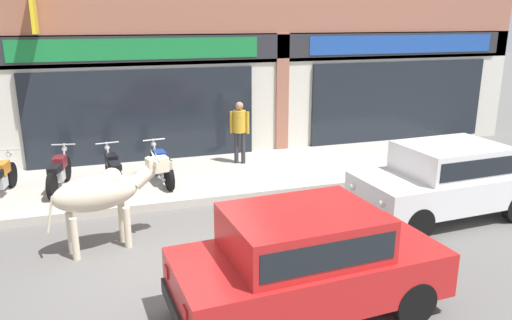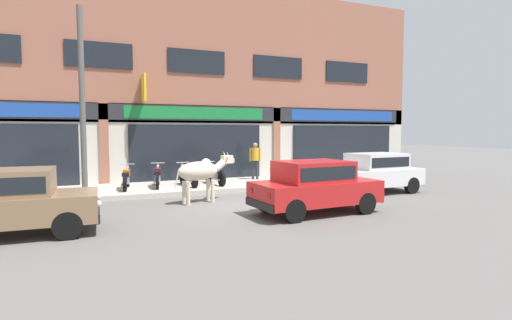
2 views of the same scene
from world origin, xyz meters
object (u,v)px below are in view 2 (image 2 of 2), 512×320
(motorcycle_0, at_px, (126,178))
(pedestrian, at_px, (255,157))
(motorcycle_1, at_px, (158,177))
(motorcycle_3, at_px, (215,175))
(car_2, at_px, (8,199))
(car_0, at_px, (375,171))
(car_1, at_px, (315,184))
(cow, at_px, (201,171))
(motorcycle_2, at_px, (188,176))
(utility_pole, at_px, (82,102))

(motorcycle_0, height_order, pedestrian, pedestrian)
(motorcycle_0, distance_m, motorcycle_1, 1.15)
(motorcycle_0, distance_m, pedestrian, 5.56)
(motorcycle_3, height_order, pedestrian, pedestrian)
(car_2, distance_m, pedestrian, 10.34)
(car_0, bearing_deg, motorcycle_1, 153.88)
(car_1, bearing_deg, car_0, 29.73)
(motorcycle_1, bearing_deg, motorcycle_3, -4.61)
(motorcycle_3, bearing_deg, car_0, -33.73)
(cow, distance_m, motorcycle_2, 2.88)
(cow, relative_size, car_1, 0.57)
(cow, relative_size, motorcycle_1, 1.18)
(cow, height_order, motorcycle_1, cow)
(cow, bearing_deg, pedestrian, 47.12)
(pedestrian, relative_size, utility_pole, 0.26)
(motorcycle_0, height_order, motorcycle_2, same)
(motorcycle_1, relative_size, motorcycle_3, 0.99)
(cow, distance_m, car_0, 6.44)
(car_2, relative_size, motorcycle_0, 2.03)
(cow, xyz_separation_m, motorcycle_1, (-0.86, 3.00, -0.45))
(motorcycle_0, height_order, motorcycle_1, same)
(car_1, xyz_separation_m, motorcycle_2, (-2.16, 5.67, -0.26))
(car_0, distance_m, motorcycle_1, 8.10)
(pedestrian, bearing_deg, motorcycle_3, -156.82)
(car_0, xyz_separation_m, motorcycle_2, (-6.13, 3.40, -0.26))
(cow, height_order, utility_pole, utility_pole)
(cow, distance_m, car_2, 5.44)
(motorcycle_3, bearing_deg, pedestrian, 23.18)
(car_0, bearing_deg, motorcycle_2, 151.00)
(motorcycle_3, bearing_deg, utility_pole, -167.26)
(car_0, xyz_separation_m, motorcycle_0, (-8.41, 3.46, -0.26))
(motorcycle_1, bearing_deg, pedestrian, 9.63)
(car_1, height_order, motorcycle_2, car_1)
(motorcycle_3, bearing_deg, car_1, -79.00)
(motorcycle_2, height_order, utility_pole, utility_pole)
(cow, bearing_deg, motorcycle_2, 84.46)
(car_2, height_order, motorcycle_2, car_2)
(motorcycle_3, distance_m, pedestrian, 2.39)
(motorcycle_0, xyz_separation_m, pedestrian, (5.46, 0.84, 0.60))
(motorcycle_2, distance_m, motorcycle_3, 1.06)
(cow, xyz_separation_m, motorcycle_0, (-2.00, 2.89, -0.45))
(car_2, bearing_deg, pedestrian, 35.88)
(motorcycle_3, bearing_deg, car_2, -140.52)
(car_0, height_order, motorcycle_0, car_0)
(car_1, distance_m, motorcycle_3, 5.77)
(cow, height_order, motorcycle_3, cow)
(motorcycle_3, xyz_separation_m, utility_pole, (-4.73, -1.07, 2.64))
(car_2, bearing_deg, car_1, -3.97)
(car_1, bearing_deg, motorcycle_0, 127.75)
(car_0, distance_m, motorcycle_0, 9.10)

